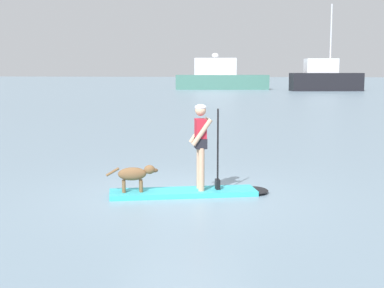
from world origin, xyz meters
The scene contains 6 objects.
ground_plane centered at (0.00, 0.00, 0.00)m, with size 400.00×400.00×0.00m, color gray.
paddleboard centered at (0.21, 0.07, 0.05)m, with size 3.26×1.67×0.10m.
person_paddler centered at (0.35, 0.11, 1.09)m, with size 0.67×0.58×1.71m.
dog centered at (-0.91, -0.30, 0.44)m, with size 0.99×0.41×0.52m.
moored_boat_far_port centered at (-7.28, 61.99, 1.53)m, with size 12.41×5.18×4.72m.
moored_boat_starboard centered at (5.96, 58.91, 1.52)m, with size 8.92×4.52×10.34m.
Camera 1 is at (2.11, -10.67, 2.48)m, focal length 51.92 mm.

